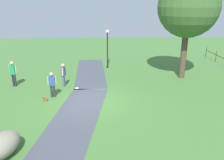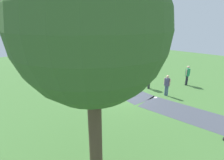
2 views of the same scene
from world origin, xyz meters
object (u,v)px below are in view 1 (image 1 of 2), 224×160
lamp_post (107,44)px  man_near_boulder (13,72)px  handbag_on_grass (45,99)px  woman_with_handbag (52,83)px  passerby_on_path (63,74)px  large_shade_tree (188,7)px  frisbee_on_grass (77,88)px  lawn_boulder (1,146)px

lamp_post → man_near_boulder: 7.96m
lamp_post → handbag_on_grass: (7.02, -3.84, -1.91)m
woman_with_handbag → passerby_on_path: passerby_on_path is taller
large_shade_tree → handbag_on_grass: 11.52m
man_near_boulder → handbag_on_grass: size_ratio=4.68×
lamp_post → frisbee_on_grass: lamp_post is taller
large_shade_tree → woman_with_handbag: 10.69m
lawn_boulder → woman_with_handbag: (-5.65, 0.80, 0.48)m
woman_with_handbag → frisbee_on_grass: woman_with_handbag is taller
lamp_post → man_near_boulder: size_ratio=1.86×
man_near_boulder → passerby_on_path: (0.21, 3.45, -0.09)m
frisbee_on_grass → lamp_post: bearing=156.6°
large_shade_tree → woman_with_handbag: bearing=-69.0°
handbag_on_grass → frisbee_on_grass: (-2.00, 1.67, -0.13)m
lawn_boulder → woman_with_handbag: bearing=171.9°
large_shade_tree → lamp_post: (-2.93, -5.67, -3.15)m
lamp_post → frisbee_on_grass: (5.02, -2.17, -2.04)m
passerby_on_path → handbag_on_grass: size_ratio=4.31×
handbag_on_grass → man_near_boulder: bearing=-133.9°
lamp_post → frisbee_on_grass: bearing=-23.4°
large_shade_tree → man_near_boulder: 12.98m
man_near_boulder → passerby_on_path: 3.46m
lamp_post → man_near_boulder: bearing=-55.8°
lawn_boulder → passerby_on_path: passerby_on_path is taller
lamp_post → lawn_boulder: size_ratio=1.65×
lamp_post → man_near_boulder: lamp_post is taller
lamp_post → passerby_on_path: bearing=-33.6°
lawn_boulder → handbag_on_grass: 5.10m
lamp_post → woman_with_handbag: (6.44, -3.47, -1.13)m
lamp_post → frisbee_on_grass: 5.84m
lamp_post → passerby_on_path: (4.64, -3.08, -1.11)m
man_near_boulder → lamp_post: bearing=124.2°
frisbee_on_grass → lawn_boulder: bearing=-16.6°
woman_with_handbag → frisbee_on_grass: size_ratio=5.77×
large_shade_tree → passerby_on_path: large_shade_tree is taller
handbag_on_grass → woman_with_handbag: bearing=147.5°
large_shade_tree → frisbee_on_grass: size_ratio=26.75×
lawn_boulder → lamp_post: bearing=160.5°
large_shade_tree → handbag_on_grass: bearing=-66.7°
lawn_boulder → passerby_on_path: 7.56m
lawn_boulder → frisbee_on_grass: lawn_boulder is taller
large_shade_tree → lawn_boulder: large_shade_tree is taller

